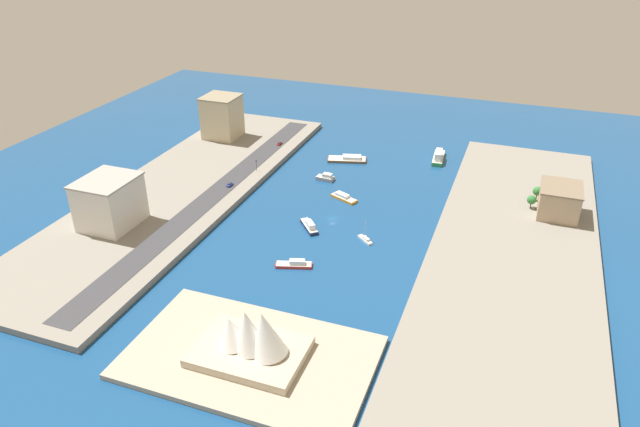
{
  "coord_description": "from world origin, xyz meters",
  "views": [
    {
      "loc": [
        -79.92,
        234.53,
        135.94
      ],
      "look_at": [
        5.35,
        2.7,
        3.35
      ],
      "focal_mm": 32.87,
      "sensor_mm": 36.0,
      "label": 1
    }
  ],
  "objects": [
    {
      "name": "hatchback_blue",
      "position": [
        60.81,
        -10.38,
        3.86
      ],
      "size": [
        1.88,
        4.65,
        1.66
      ],
      "color": "black",
      "rests_on": "road_strip"
    },
    {
      "name": "pickup_red",
      "position": [
        60.03,
        -73.77,
        3.8
      ],
      "size": [
        1.85,
        4.58,
        1.5
      ],
      "color": "black",
      "rests_on": "road_strip"
    },
    {
      "name": "quay_west",
      "position": [
        -84.36,
        0.0,
        1.45
      ],
      "size": [
        70.0,
        240.0,
        2.91
      ],
      "primitive_type": "cube",
      "color": "gray",
      "rests_on": "ground_plane"
    },
    {
      "name": "office_block_beige",
      "position": [
        99.23,
        -74.48,
        16.1
      ],
      "size": [
        21.3,
        21.3,
        26.32
      ],
      "color": "#C6B793",
      "rests_on": "quay_east"
    },
    {
      "name": "yacht_sleek_gray",
      "position": [
        18.13,
        -40.78,
        1.54
      ],
      "size": [
        11.26,
        5.42,
        4.05
      ],
      "color": "#999EA3",
      "rests_on": "ground_plane"
    },
    {
      "name": "ground_plane",
      "position": [
        0.0,
        0.0,
        0.0
      ],
      "size": [
        440.0,
        440.0,
        0.0
      ],
      "primitive_type": "plane",
      "color": "navy"
    },
    {
      "name": "ferry_green_doubledeck",
      "position": [
        -35.22,
        -89.61,
        2.39
      ],
      "size": [
        7.84,
        23.6,
        6.68
      ],
      "color": "#2D8C4C",
      "rests_on": "ground_plane"
    },
    {
      "name": "opera_landmark",
      "position": [
        -7.09,
        102.11,
        9.02
      ],
      "size": [
        36.84,
        26.25,
        19.55
      ],
      "color": "#BCAD93",
      "rests_on": "peninsula_point"
    },
    {
      "name": "road_strip",
      "position": [
        63.69,
        0.0,
        2.98
      ],
      "size": [
        12.44,
        228.0,
        0.15
      ],
      "primitive_type": "cube",
      "color": "#38383D",
      "rests_on": "quay_east"
    },
    {
      "name": "hotel_broad_white",
      "position": [
        92.39,
        44.56,
        14.32
      ],
      "size": [
        23.12,
        26.81,
        22.77
      ],
      "color": "silver",
      "rests_on": "quay_east"
    },
    {
      "name": "patrol_launch_navy",
      "position": [
        7.11,
        12.46,
        1.42
      ],
      "size": [
        12.99,
        14.37,
        3.98
      ],
      "color": "#1E284C",
      "rests_on": "ground_plane"
    },
    {
      "name": "apartment_midrise_tan",
      "position": [
        -101.17,
        -36.84,
        10.2
      ],
      "size": [
        18.83,
        22.44,
        14.53
      ],
      "color": "tan",
      "rests_on": "quay_west"
    },
    {
      "name": "water_taxi_orange",
      "position": [
        1.58,
        -22.09,
        1.08
      ],
      "size": [
        15.54,
        10.42,
        2.85
      ],
      "color": "orange",
      "rests_on": "ground_plane"
    },
    {
      "name": "traffic_light_waterfront",
      "position": [
        56.14,
        -33.12,
        7.25
      ],
      "size": [
        0.36,
        0.36,
        6.5
      ],
      "color": "black",
      "rests_on": "quay_east"
    },
    {
      "name": "park_tree_cluster",
      "position": [
        -90.17,
        -43.89,
        7.73
      ],
      "size": [
        6.71,
        13.64,
        7.53
      ],
      "color": "brown",
      "rests_on": "quay_west"
    },
    {
      "name": "tugboat_red",
      "position": [
        1.31,
        44.64,
        1.07
      ],
      "size": [
        16.22,
        8.81,
        3.15
      ],
      "color": "red",
      "rests_on": "ground_plane"
    },
    {
      "name": "quay_east",
      "position": [
        84.36,
        0.0,
        1.45
      ],
      "size": [
        70.0,
        240.0,
        2.91
      ],
      "primitive_type": "cube",
      "color": "gray",
      "rests_on": "ground_plane"
    },
    {
      "name": "sailboat_small_white",
      "position": [
        -20.7,
        14.25,
        0.83
      ],
      "size": [
        8.54,
        7.72,
        10.09
      ],
      "color": "white",
      "rests_on": "ground_plane"
    },
    {
      "name": "peninsula_point",
      "position": [
        -6.28,
        102.11,
        1.0
      ],
      "size": [
        82.17,
        50.18,
        2.0
      ],
      "primitive_type": "cube",
      "color": "#A89E89",
      "rests_on": "ground_plane"
    },
    {
      "name": "barge_flat_brown",
      "position": [
        14.68,
        -70.9,
        1.17
      ],
      "size": [
        24.05,
        14.26,
        3.23
      ],
      "color": "brown",
      "rests_on": "ground_plane"
    }
  ]
}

